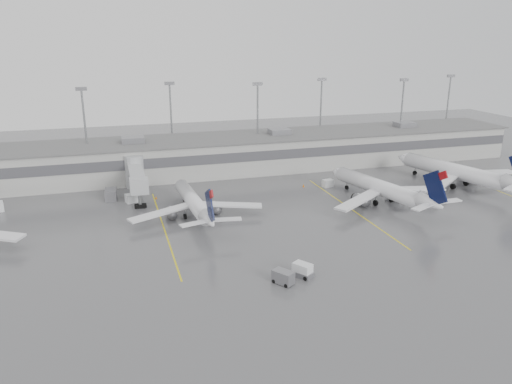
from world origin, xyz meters
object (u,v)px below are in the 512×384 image
object	(u,v)px
jet_mid_right	(383,188)
baggage_tug	(302,271)
jet_mid_left	(194,203)
jet_far_right	(459,172)

from	to	relation	value
jet_mid_right	baggage_tug	size ratio (longest dim) A/B	8.77
jet_mid_right	jet_mid_left	bearing A→B (deg)	162.24
jet_far_right	baggage_tug	size ratio (longest dim) A/B	9.52
jet_mid_left	jet_far_right	world-z (taller)	jet_far_right
jet_mid_right	jet_far_right	world-z (taller)	jet_far_right
jet_mid_left	jet_far_right	distance (m)	57.67
jet_far_right	baggage_tug	world-z (taller)	jet_far_right
baggage_tug	jet_mid_right	bearing A→B (deg)	8.63
jet_far_right	jet_mid_left	bearing A→B (deg)	165.94
jet_far_right	baggage_tug	xyz separation A→B (m)	(-47.67, -29.47, -2.62)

